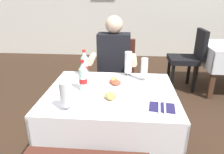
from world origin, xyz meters
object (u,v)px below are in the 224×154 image
object	(u,v)px
beer_glass_middle	(128,64)
background_chair_left	(189,56)
plate_near_camera	(110,98)
cola_bottle_secondary	(85,65)
plate_far_diner	(115,83)
napkin_cutlery_set	(162,107)
chair_far_diner_seat	(117,76)
beer_glass_right	(65,96)
main_dining_table	(111,110)
seated_diner_far	(114,66)
cola_bottle_primary	(83,77)
beer_glass_left	(144,69)

from	to	relation	value
beer_glass_middle	background_chair_left	size ratio (longest dim) A/B	0.24
plate_near_camera	cola_bottle_secondary	xyz separation A→B (m)	(-0.28, 0.47, 0.09)
plate_far_diner	napkin_cutlery_set	size ratio (longest dim) A/B	1.32
plate_near_camera	chair_far_diner_seat	bearing A→B (deg)	90.40
chair_far_diner_seat	beer_glass_right	size ratio (longest dim) A/B	4.87
plate_far_diner	beer_glass_middle	bearing A→B (deg)	63.24
beer_glass_middle	napkin_cutlery_set	bearing A→B (deg)	-68.14
chair_far_diner_seat	beer_glass_right	world-z (taller)	chair_far_diner_seat
cola_bottle_secondary	beer_glass_right	bearing A→B (deg)	-89.78
plate_near_camera	beer_glass_middle	xyz separation A→B (m)	(0.13, 0.51, 0.10)
main_dining_table	plate_far_diner	world-z (taller)	plate_far_diner
chair_far_diner_seat	plate_far_diner	xyz separation A→B (m)	(0.02, -0.69, 0.21)
plate_near_camera	napkin_cutlery_set	xyz separation A→B (m)	(0.36, -0.08, -0.01)
napkin_cutlery_set	background_chair_left	bearing A→B (deg)	70.26
beer_glass_middle	cola_bottle_secondary	world-z (taller)	cola_bottle_secondary
beer_glass_right	napkin_cutlery_set	bearing A→B (deg)	6.83
seated_diner_far	cola_bottle_primary	bearing A→B (deg)	-105.12
seated_diner_far	plate_near_camera	distance (m)	0.87
beer_glass_left	beer_glass_right	bearing A→B (deg)	-134.30
beer_glass_middle	cola_bottle_primary	bearing A→B (deg)	-135.34
main_dining_table	cola_bottle_primary	xyz separation A→B (m)	(-0.22, 0.00, 0.29)
napkin_cutlery_set	background_chair_left	world-z (taller)	background_chair_left
plate_far_diner	cola_bottle_primary	xyz separation A→B (m)	(-0.24, -0.13, 0.09)
chair_far_diner_seat	seated_diner_far	distance (m)	0.19
chair_far_diner_seat	background_chair_left	bearing A→B (deg)	41.69
seated_diner_far	cola_bottle_secondary	xyz separation A→B (m)	(-0.24, -0.40, 0.14)
napkin_cutlery_set	beer_glass_left	bearing A→B (deg)	101.27
chair_far_diner_seat	plate_far_diner	world-z (taller)	chair_far_diner_seat
napkin_cutlery_set	cola_bottle_secondary	bearing A→B (deg)	139.38
main_dining_table	beer_glass_left	distance (m)	0.46
beer_glass_middle	background_chair_left	xyz separation A→B (m)	(0.97, 1.44, -0.30)
seated_diner_far	plate_near_camera	world-z (taller)	seated_diner_far
seated_diner_far	napkin_cutlery_set	bearing A→B (deg)	-67.02
main_dining_table	plate_near_camera	xyz separation A→B (m)	(0.01, -0.16, 0.19)
plate_far_diner	beer_glass_middle	size ratio (longest dim) A/B	1.11
cola_bottle_primary	napkin_cutlery_set	world-z (taller)	cola_bottle_primary
cola_bottle_primary	background_chair_left	size ratio (longest dim) A/B	0.26
seated_diner_far	beer_glass_middle	bearing A→B (deg)	-65.20
chair_far_diner_seat	cola_bottle_secondary	world-z (taller)	cola_bottle_secondary
plate_far_diner	cola_bottle_primary	bearing A→B (deg)	-152.30
beer_glass_left	napkin_cutlery_set	bearing A→B (deg)	-78.73
beer_glass_middle	chair_far_diner_seat	bearing A→B (deg)	105.89
beer_glass_left	beer_glass_right	xyz separation A→B (m)	(-0.54, -0.56, -0.00)
background_chair_left	plate_near_camera	bearing A→B (deg)	-119.22
cola_bottle_secondary	background_chair_left	size ratio (longest dim) A/B	0.26
main_dining_table	plate_far_diner	bearing A→B (deg)	81.43
beer_glass_left	beer_glass_right	world-z (taller)	beer_glass_left
beer_glass_right	napkin_cutlery_set	size ratio (longest dim) A/B	1.02
main_dining_table	background_chair_left	size ratio (longest dim) A/B	1.06
plate_near_camera	beer_glass_right	xyz separation A→B (m)	(-0.28, -0.16, 0.09)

